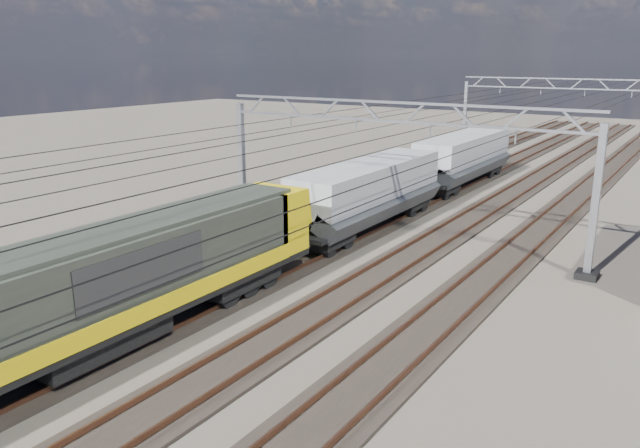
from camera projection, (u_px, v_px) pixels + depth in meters
The scene contains 11 objects.
ground at pixel (348, 264), 28.45m from camera, with size 160.00×160.00×0.00m, color #2B2620.
track_outer_west at pixel (246, 242), 31.59m from camera, with size 2.60×140.00×0.30m.
track_loco at pixel (312, 255), 29.49m from camera, with size 2.60×140.00×0.30m.
track_inner_east at pixel (387, 271), 27.38m from camera, with size 2.60×140.00×0.30m.
track_outer_east at pixel (475, 289), 25.28m from camera, with size 2.60×140.00×0.30m.
catenary_gantry_mid at pixel (390, 167), 30.66m from camera, with size 19.90×0.90×7.11m.
catenary_gantry_far at pixel (560, 112), 59.77m from camera, with size 19.90×0.90×7.11m.
overhead_wires at pixel (425, 122), 33.41m from camera, with size 12.03×140.00×0.53m.
locomotive at pixel (90, 289), 19.05m from camera, with size 2.76×21.10×3.62m.
hopper_wagon_lead at pixel (369, 190), 33.38m from camera, with size 3.38×13.00×3.25m.
hopper_wagon_mid at pixel (464, 156), 44.86m from camera, with size 3.38×13.00×3.25m.
Camera 1 is at (13.64, -23.30, 9.25)m, focal length 35.00 mm.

